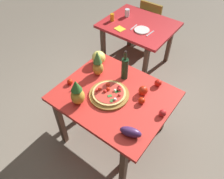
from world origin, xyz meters
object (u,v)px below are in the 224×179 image
eggplant (131,132)px  dining_chair (152,21)px  tomato_at_corner (142,101)px  drinking_glass_water (127,13)px  melon (99,58)px  tomato_beside_pepper (158,83)px  tomato_by_bottle (163,113)px  knife_utensil (150,33)px  napkin_folded (120,29)px  drinking_glass_juice (112,17)px  dinner_plate (142,30)px  bell_pepper (143,91)px  pineapple_right (98,64)px  pineapple_left (77,93)px  pizza_board (109,95)px  tomato_near_board (70,82)px  pizza (109,93)px  background_table (138,30)px  wine_bottle (125,68)px  display_table (114,100)px

eggplant → dining_chair: bearing=114.7°
tomato_at_corner → drinking_glass_water: 1.79m
melon → tomato_beside_pepper: 0.76m
tomato_by_bottle → knife_utensil: tomato_by_bottle is taller
drinking_glass_water → napkin_folded: size_ratio=0.82×
tomato_by_bottle → tomato_at_corner: 0.24m
eggplant → drinking_glass_juice: drinking_glass_juice is taller
dinner_plate → tomato_by_bottle: bearing=-51.0°
bell_pepper → drinking_glass_water: size_ratio=0.91×
pineapple_right → knife_utensil: 1.11m
napkin_folded → tomato_by_bottle: bearing=-39.7°
pineapple_left → pineapple_right: (-0.11, 0.45, 0.00)m
pizza_board → bell_pepper: 0.36m
pineapple_right → tomato_near_board: pineapple_right is taller
tomato_near_board → melon: bearing=87.1°
dining_chair → tomato_at_corner: (0.97, -1.97, 0.32)m
pizza → eggplant: eggplant is taller
background_table → eggplant: bearing=-60.2°
bell_pepper → napkin_folded: size_ratio=0.75×
pizza → knife_utensil: bearing=101.1°
pizza → melon: melon is taller
wine_bottle → knife_utensil: 1.00m
wine_bottle → melon: size_ratio=2.24×
pineapple_right → tomato_near_board: size_ratio=4.89×
background_table → pizza_board: 1.52m
dining_chair → dinner_plate: bearing=106.7°
wine_bottle → eggplant: (0.47, -0.58, -0.09)m
dinner_plate → napkin_folded: size_ratio=1.57×
display_table → pizza_board: (-0.04, -0.04, 0.10)m
dinner_plate → tomato_beside_pepper: bearing=-49.5°
tomato_by_bottle → knife_utensil: (-0.82, 1.18, -0.03)m
tomato_near_board → tomato_by_bottle: tomato_by_bottle is taller
pizza → dining_chair: bearing=107.1°
pineapple_right → tomato_beside_pepper: pineapple_right is taller
background_table → pizza: size_ratio=3.02×
pizza_board → dinner_plate: size_ratio=1.91×
dining_chair → melon: 1.79m
tomato_by_bottle → napkin_folded: bearing=140.3°
tomato_by_bottle → tomato_at_corner: (-0.24, 0.01, -0.00)m
background_table → pineapple_right: bearing=-79.9°
knife_utensil → dining_chair: bearing=121.1°
pineapple_right → drinking_glass_water: size_ratio=2.73×
pineapple_left → tomato_beside_pepper: bearing=53.1°
dining_chair → napkin_folded: (-0.03, -0.96, 0.29)m
pineapple_right → drinking_glass_juice: bearing=119.4°
pizza_board → drinking_glass_juice: size_ratio=3.81×
dinner_plate → napkin_folded: (-0.28, -0.16, -0.01)m
bell_pepper → melon: bearing=170.6°
pizza → melon: 0.55m
wine_bottle → tomato_by_bottle: (0.60, -0.22, -0.10)m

